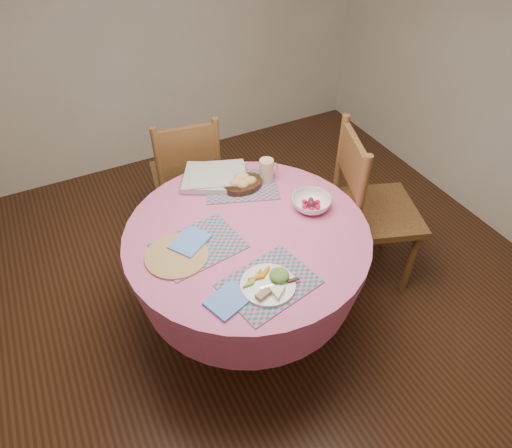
% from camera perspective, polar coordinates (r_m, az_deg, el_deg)
% --- Properties ---
extents(ground, '(4.00, 4.00, 0.00)m').
position_cam_1_polar(ground, '(2.84, -0.92, -12.10)').
color(ground, '#331C0F').
rests_on(ground, ground).
extents(room_envelope, '(4.01, 4.01, 2.71)m').
position_cam_1_polar(room_envelope, '(1.77, -1.56, 22.62)').
color(room_envelope, silver).
rests_on(room_envelope, ground).
extents(dining_table, '(1.24, 1.24, 0.75)m').
position_cam_1_polar(dining_table, '(2.41, -1.06, -4.33)').
color(dining_table, '#CE608D').
rests_on(dining_table, ground).
extents(chair_right, '(0.61, 0.62, 1.06)m').
position_cam_1_polar(chair_right, '(2.81, 13.95, 2.12)').
color(chair_right, brown).
rests_on(chair_right, ground).
extents(chair_back, '(0.51, 0.49, 0.97)m').
position_cam_1_polar(chair_back, '(3.11, -8.56, 6.13)').
color(chair_back, brown).
rests_on(chair_back, ground).
extents(placemat_front, '(0.45, 0.38, 0.01)m').
position_cam_1_polar(placemat_front, '(2.04, 1.63, -7.45)').
color(placemat_front, '#136E6E').
rests_on(placemat_front, dining_table).
extents(placemat_left, '(0.44, 0.36, 0.01)m').
position_cam_1_polar(placemat_left, '(2.22, -7.18, -2.71)').
color(placemat_left, '#136E6E').
rests_on(placemat_left, dining_table).
extents(placemat_back, '(0.48, 0.42, 0.01)m').
position_cam_1_polar(placemat_back, '(2.57, -1.84, 4.86)').
color(placemat_back, '#136E6E').
rests_on(placemat_back, dining_table).
extents(wicker_trivet, '(0.30, 0.30, 0.01)m').
position_cam_1_polar(wicker_trivet, '(2.18, -9.87, -3.93)').
color(wicker_trivet, '#A77448').
rests_on(wicker_trivet, dining_table).
extents(napkin_near, '(0.22, 0.19, 0.01)m').
position_cam_1_polar(napkin_near, '(1.97, -3.44, -9.51)').
color(napkin_near, '#5686DE').
rests_on(napkin_near, dining_table).
extents(napkin_far, '(0.23, 0.22, 0.01)m').
position_cam_1_polar(napkin_far, '(2.23, -8.25, -2.21)').
color(napkin_far, '#5686DE').
rests_on(napkin_far, placemat_left).
extents(dinner_plate, '(0.24, 0.25, 0.05)m').
position_cam_1_polar(dinner_plate, '(2.01, 1.81, -7.46)').
color(dinner_plate, white).
rests_on(dinner_plate, placemat_front).
extents(bread_bowl, '(0.23, 0.23, 0.08)m').
position_cam_1_polar(bread_bowl, '(2.53, -1.73, 5.24)').
color(bread_bowl, black).
rests_on(bread_bowl, placemat_back).
extents(latte_mug, '(0.12, 0.08, 0.13)m').
position_cam_1_polar(latte_mug, '(2.57, 1.36, 6.76)').
color(latte_mug, '#CBB58C').
rests_on(latte_mug, placemat_back).
extents(fruit_bowl, '(0.27, 0.27, 0.06)m').
position_cam_1_polar(fruit_bowl, '(2.41, 6.92, 2.61)').
color(fruit_bowl, white).
rests_on(fruit_bowl, dining_table).
extents(newspaper_stack, '(0.43, 0.40, 0.04)m').
position_cam_1_polar(newspaper_stack, '(2.60, -5.17, 5.86)').
color(newspaper_stack, silver).
rests_on(newspaper_stack, dining_table).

